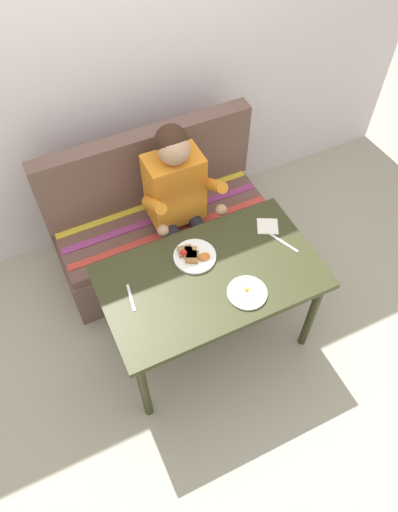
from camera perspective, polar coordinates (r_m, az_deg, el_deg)
The scene contains 10 objects.
ground_plane at distance 3.22m, azimuth 1.16°, elevation -9.64°, with size 8.00×8.00×0.00m, color #A9A38E.
back_wall at distance 3.08m, azimuth -9.69°, elevation 22.08°, with size 4.40×0.10×2.60m, color silver.
table at distance 2.66m, azimuth 1.39°, elevation -3.28°, with size 1.20×0.70×0.73m.
couch at distance 3.34m, azimuth -4.54°, elevation 3.65°, with size 1.44×0.56×1.00m.
person at distance 2.94m, azimuth -2.34°, elevation 6.99°, with size 0.45×0.61×1.21m.
plate_breakfast at distance 2.65m, azimuth -0.67°, elevation 0.05°, with size 0.24×0.24×0.05m.
plate_eggs at distance 2.53m, azimuth 5.76°, elevation -4.36°, with size 0.21×0.21×0.04m.
napkin at distance 2.82m, azimuth 8.18°, elevation 3.53°, with size 0.12×0.12×0.01m, color silver.
fork at distance 2.53m, azimuth -8.12°, elevation -4.94°, with size 0.01×0.17×0.01m, color silver.
knife at distance 2.76m, azimuth 10.03°, elevation 1.59°, with size 0.01×0.20×0.01m, color silver.
Camera 1 is at (-0.68, -1.29, 2.86)m, focal length 33.55 mm.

